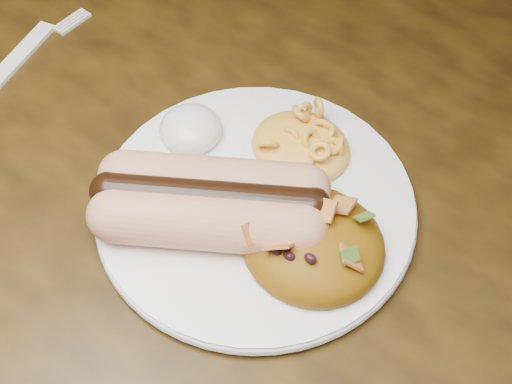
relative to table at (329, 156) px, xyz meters
The scene contains 7 objects.
table is the anchor object (origin of this frame).
plate 0.18m from the table, 79.65° to the right, with size 0.23×0.23×0.01m, color white.
hotdog 0.22m from the table, 86.17° to the right, with size 0.13×0.13×0.04m.
mac_and_cheese 0.15m from the table, 75.01° to the right, with size 0.08×0.07×0.03m, color yellow.
sour_cream 0.18m from the table, 111.97° to the right, with size 0.05×0.05×0.03m, color white.
taco_salad 0.21m from the table, 61.45° to the right, with size 0.10×0.09×0.04m.
fork 0.29m from the table, 147.22° to the right, with size 0.02×0.15×0.00m, color white.
Camera 1 is at (0.21, -0.38, 1.18)m, focal length 50.00 mm.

